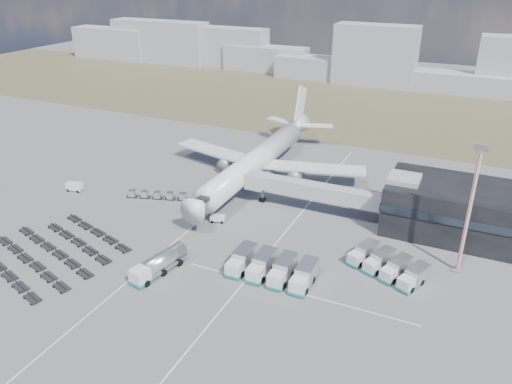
% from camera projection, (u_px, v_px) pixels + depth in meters
% --- Properties ---
extents(ground, '(420.00, 420.00, 0.00)m').
position_uv_depth(ground, '(191.00, 238.00, 97.81)').
color(ground, '#565659').
rests_on(ground, ground).
extents(grass_strip, '(420.00, 90.00, 0.01)m').
position_uv_depth(grass_strip, '(344.00, 104.00, 188.29)').
color(grass_strip, '#4D432E').
rests_on(grass_strip, ground).
extents(lane_markings, '(47.12, 110.00, 0.01)m').
position_uv_depth(lane_markings, '(242.00, 241.00, 96.57)').
color(lane_markings, silver).
rests_on(lane_markings, ground).
extents(terminal, '(30.40, 16.40, 11.00)m').
position_uv_depth(terminal, '(464.00, 210.00, 97.15)').
color(terminal, black).
rests_on(terminal, ground).
extents(jet_bridge, '(30.30, 3.80, 7.05)m').
position_uv_depth(jet_bridge, '(304.00, 189.00, 106.43)').
color(jet_bridge, '#939399').
rests_on(jet_bridge, ground).
extents(airliner, '(51.59, 64.53, 17.62)m').
position_uv_depth(airliner, '(259.00, 158.00, 122.20)').
color(airliner, silver).
rests_on(airliner, ground).
extents(skyline, '(317.17, 24.02, 25.08)m').
position_uv_depth(skyline, '(372.00, 61.00, 217.09)').
color(skyline, '#9394A0').
rests_on(skyline, ground).
extents(fuel_tanker, '(5.09, 11.72, 3.68)m').
position_uv_depth(fuel_tanker, '(159.00, 264.00, 86.04)').
color(fuel_tanker, silver).
rests_on(fuel_tanker, ground).
extents(pushback_tug, '(3.40, 2.58, 1.38)m').
position_uv_depth(pushback_tug, '(218.00, 219.00, 103.49)').
color(pushback_tug, silver).
rests_on(pushback_tug, ground).
extents(utility_van, '(4.01, 2.32, 2.06)m').
position_uv_depth(utility_van, '(75.00, 187.00, 117.12)').
color(utility_van, silver).
rests_on(utility_van, ground).
extents(catering_truck, '(3.81, 6.82, 2.96)m').
position_uv_depth(catering_truck, '(267.00, 172.00, 123.86)').
color(catering_truck, silver).
rests_on(catering_truck, ground).
extents(service_trucks_near, '(14.42, 8.00, 3.20)m').
position_uv_depth(service_trucks_near, '(272.00, 268.00, 85.17)').
color(service_trucks_near, silver).
rests_on(service_trucks_near, ground).
extents(service_trucks_far, '(14.29, 11.21, 2.80)m').
position_uv_depth(service_trucks_far, '(388.00, 265.00, 86.41)').
color(service_trucks_far, silver).
rests_on(service_trucks_far, ground).
extents(uld_row, '(16.96, 6.57, 1.57)m').
position_uv_depth(uld_row, '(164.00, 195.00, 113.12)').
color(uld_row, black).
rests_on(uld_row, ground).
extents(baggage_dollies, '(29.16, 26.49, 0.79)m').
position_uv_depth(baggage_dollies, '(51.00, 251.00, 92.45)').
color(baggage_dollies, black).
rests_on(baggage_dollies, ground).
extents(floodlight_mast, '(2.23, 1.80, 23.37)m').
position_uv_depth(floodlight_mast, '(469.00, 211.00, 82.54)').
color(floodlight_mast, '#B7361D').
rests_on(floodlight_mast, ground).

